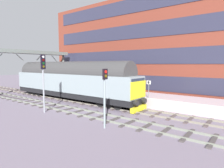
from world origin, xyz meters
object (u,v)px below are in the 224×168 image
platform_number_sign (149,86)px  waiting_passenger (96,82)px  diesel_locomotive (70,80)px  signal_post_mid (105,91)px  signal_post_far (43,75)px

platform_number_sign → waiting_passenger: 8.48m
diesel_locomotive → platform_number_sign: bearing=-78.5°
diesel_locomotive → signal_post_mid: (-5.52, -10.09, 0.06)m
diesel_locomotive → signal_post_far: bearing=-151.2°
signal_post_mid → waiting_passenger: bearing=45.0°
signal_post_mid → diesel_locomotive: bearing=61.3°
waiting_passenger → signal_post_mid: bearing=145.1°
signal_post_mid → platform_number_sign: signal_post_mid is taller
signal_post_far → signal_post_mid: bearing=-90.0°
platform_number_sign → waiting_passenger: platform_number_sign is taller
signal_post_mid → waiting_passenger: (8.85, 8.86, -0.56)m
signal_post_mid → signal_post_far: (0.00, 7.06, 0.82)m
signal_post_far → waiting_passenger: (8.85, 1.81, -1.37)m
waiting_passenger → diesel_locomotive: bearing=79.8°
signal_post_mid → platform_number_sign: (7.47, 0.50, -0.38)m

